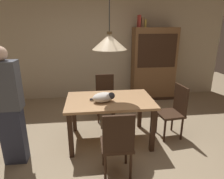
{
  "coord_description": "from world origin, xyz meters",
  "views": [
    {
      "loc": [
        -0.42,
        -2.59,
        1.89
      ],
      "look_at": [
        -0.04,
        0.57,
        0.85
      ],
      "focal_mm": 31.42,
      "sensor_mm": 36.0,
      "label": 1
    }
  ],
  "objects": [
    {
      "name": "ground",
      "position": [
        0.0,
        0.0,
        0.0
      ],
      "size": [
        10.0,
        10.0,
        0.0
      ],
      "primitive_type": "plane",
      "color": "#998466"
    },
    {
      "name": "back_wall",
      "position": [
        0.0,
        2.65,
        1.45
      ],
      "size": [
        6.4,
        0.1,
        2.9
      ],
      "primitive_type": "cube",
      "color": "beige",
      "rests_on": "ground"
    },
    {
      "name": "book_red_tall",
      "position": [
        0.83,
        2.32,
        1.99
      ],
      "size": [
        0.04,
        0.22,
        0.28
      ],
      "primitive_type": "cube",
      "color": "#B73833",
      "rests_on": "hutch_bookcase"
    },
    {
      "name": "chair_right_side",
      "position": [
        1.03,
        0.38,
        0.51
      ],
      "size": [
        0.44,
        0.44,
        0.93
      ],
      "color": "#382316",
      "rests_on": "ground"
    },
    {
      "name": "book_brown_thick",
      "position": [
        0.9,
        2.32,
        1.96
      ],
      "size": [
        0.06,
        0.24,
        0.22
      ],
      "primitive_type": "cube",
      "color": "brown",
      "rests_on": "hutch_bookcase"
    },
    {
      "name": "chair_far_back",
      "position": [
        -0.1,
        1.25,
        0.51
      ],
      "size": [
        0.4,
        0.4,
        0.93
      ],
      "color": "#382316",
      "rests_on": "ground"
    },
    {
      "name": "hutch_bookcase",
      "position": [
        1.26,
        2.32,
        0.89
      ],
      "size": [
        1.12,
        0.45,
        1.85
      ],
      "color": "brown",
      "rests_on": "ground"
    },
    {
      "name": "book_yellow_short",
      "position": [
        0.96,
        2.32,
        1.94
      ],
      "size": [
        0.04,
        0.2,
        0.18
      ],
      "primitive_type": "cube",
      "color": "gold",
      "rests_on": "hutch_bookcase"
    },
    {
      "name": "dining_table",
      "position": [
        -0.1,
        0.37,
        0.65
      ],
      "size": [
        1.4,
        0.9,
        0.75
      ],
      "color": "tan",
      "rests_on": "ground"
    },
    {
      "name": "cat_sleeping",
      "position": [
        -0.2,
        0.28,
        0.83
      ],
      "size": [
        0.4,
        0.31,
        0.16
      ],
      "color": "silver",
      "rests_on": "dining_table"
    },
    {
      "name": "person_standing",
      "position": [
        -1.51,
        -0.01,
        0.84
      ],
      "size": [
        0.36,
        0.22,
        1.66
      ],
      "color": "#2D3347",
      "rests_on": "ground"
    },
    {
      "name": "pendant_lamp",
      "position": [
        -0.1,
        0.37,
        1.66
      ],
      "size": [
        0.52,
        0.52,
        1.3
      ],
      "color": "beige"
    },
    {
      "name": "chair_near_front",
      "position": [
        -0.1,
        -0.51,
        0.51
      ],
      "size": [
        0.4,
        0.4,
        0.93
      ],
      "color": "#382316",
      "rests_on": "ground"
    }
  ]
}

